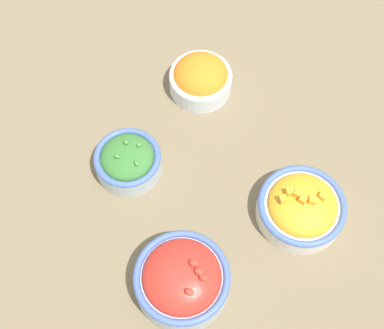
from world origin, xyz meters
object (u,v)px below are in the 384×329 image
at_px(bowl_squash, 301,207).
at_px(bowl_cherry_tomatoes, 182,279).
at_px(bowl_carrots, 201,78).
at_px(bowl_broccoli, 128,160).

xyz_separation_m(bowl_squash, bowl_cherry_tomatoes, (0.04, -0.24, 0.01)).
bearing_deg(bowl_cherry_tomatoes, bowl_squash, 100.12).
height_order(bowl_squash, bowl_carrots, bowl_squash).
bearing_deg(bowl_squash, bowl_broccoli, -128.63).
distance_m(bowl_squash, bowl_broccoli, 0.32).
relative_size(bowl_squash, bowl_carrots, 1.24).
distance_m(bowl_squash, bowl_cherry_tomatoes, 0.24).
bearing_deg(bowl_broccoli, bowl_cherry_tomatoes, 2.49).
bearing_deg(bowl_broccoli, bowl_carrots, 121.76).
distance_m(bowl_broccoli, bowl_carrots, 0.22).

